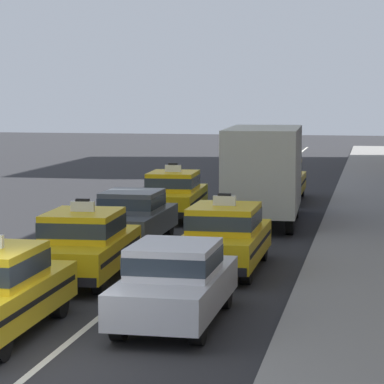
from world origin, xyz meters
TOP-DOWN VIEW (x-y plane):
  - ground_plane at (0.00, 0.00)m, footprint 160.00×160.00m
  - lane_stripe_left_right at (0.00, 20.00)m, footprint 0.14×80.00m
  - sidewalk_curb at (5.60, 15.00)m, footprint 4.00×90.00m
  - taxi_left_second at (-1.40, 6.83)m, footprint 2.02×4.64m
  - sedan_left_third at (-1.60, 12.06)m, footprint 1.76×4.30m
  - taxi_left_fourth at (-1.60, 17.65)m, footprint 2.01×4.63m
  - sedan_right_nearest at (1.58, 3.20)m, footprint 1.79×4.31m
  - taxi_right_second at (1.68, 8.60)m, footprint 1.82×4.56m
  - box_truck_right_third at (1.68, 17.08)m, footprint 2.52×7.05m
  - taxi_right_fourth at (1.53, 23.77)m, footprint 1.87×4.58m

SIDE VIEW (x-z plane):
  - ground_plane at x=0.00m, z-range 0.00..0.00m
  - lane_stripe_left_right at x=0.00m, z-range 0.00..0.01m
  - sidewalk_curb at x=5.60m, z-range 0.00..0.15m
  - sedan_left_third at x=-1.60m, z-range 0.06..1.64m
  - sedan_right_nearest at x=1.58m, z-range 0.06..1.64m
  - taxi_left_second at x=-1.40m, z-range -0.10..1.86m
  - taxi_left_fourth at x=-1.60m, z-range -0.10..1.86m
  - taxi_right_second at x=1.68m, z-range -0.10..1.86m
  - taxi_right_fourth at x=1.53m, z-range -0.10..1.86m
  - box_truck_right_third at x=1.68m, z-range 0.14..3.41m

